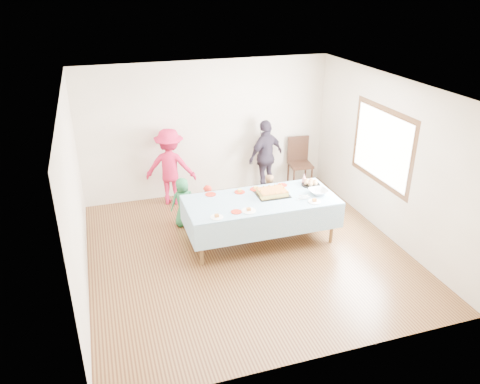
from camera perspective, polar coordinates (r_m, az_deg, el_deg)
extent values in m
plane|color=#432313|center=(7.75, 0.78, -7.25)|extent=(5.00, 5.00, 0.00)
cube|color=#BEB09B|center=(9.39, -4.02, 7.63)|extent=(5.00, 0.04, 2.70)
cube|color=#BEB09B|center=(5.09, 9.84, -8.51)|extent=(5.00, 0.04, 2.70)
cube|color=#BEB09B|center=(6.83, -19.50, -0.59)|extent=(0.04, 5.00, 2.70)
cube|color=#BEB09B|center=(8.21, 17.67, 3.94)|extent=(0.04, 5.00, 2.70)
cube|color=white|center=(6.72, 0.91, 12.66)|extent=(5.00, 5.00, 0.04)
cube|color=#472B16|center=(8.30, 16.87, 5.37)|extent=(0.03, 1.75, 1.35)
cylinder|color=brown|center=(7.26, -4.72, -6.36)|extent=(0.06, 0.06, 0.73)
cylinder|color=brown|center=(7.98, 11.17, -3.74)|extent=(0.06, 0.06, 0.73)
cylinder|color=brown|center=(7.98, -6.11, -3.36)|extent=(0.06, 0.06, 0.73)
cylinder|color=brown|center=(8.63, 8.58, -1.22)|extent=(0.06, 0.06, 0.73)
cube|color=brown|center=(7.71, 2.58, -1.08)|extent=(2.40, 1.00, 0.04)
cube|color=silver|center=(7.70, 2.58, -0.91)|extent=(2.50, 1.10, 0.01)
cube|color=black|center=(7.85, 3.96, -0.31)|extent=(0.53, 0.41, 0.02)
cube|color=#ECCD59|center=(7.84, 3.97, -0.04)|extent=(0.45, 0.34, 0.07)
cube|color=#9E5D24|center=(7.82, 3.97, 0.23)|extent=(0.45, 0.34, 0.01)
cylinder|color=black|center=(8.30, 8.61, 0.89)|extent=(0.33, 0.33, 0.02)
sphere|color=tan|center=(8.31, 9.17, 1.27)|extent=(0.08, 0.08, 0.08)
sphere|color=tan|center=(8.36, 8.68, 1.43)|extent=(0.08, 0.08, 0.08)
sphere|color=tan|center=(8.32, 8.14, 1.36)|extent=(0.08, 0.08, 0.08)
sphere|color=tan|center=(8.24, 8.09, 1.13)|extent=(0.08, 0.08, 0.08)
sphere|color=tan|center=(8.20, 8.58, 0.96)|extent=(0.08, 0.08, 0.08)
sphere|color=tan|center=(8.23, 9.13, 1.04)|extent=(0.08, 0.08, 0.08)
sphere|color=tan|center=(8.28, 8.63, 1.20)|extent=(0.08, 0.08, 0.08)
imported|color=silver|center=(7.97, 9.53, 0.03)|extent=(0.32, 0.32, 0.08)
cone|color=white|center=(8.37, 7.83, 1.72)|extent=(0.10, 0.10, 0.17)
cylinder|color=red|center=(7.86, -3.61, -0.29)|extent=(0.18, 0.18, 0.01)
cylinder|color=red|center=(7.93, -0.05, 0.00)|extent=(0.18, 0.18, 0.01)
cylinder|color=red|center=(8.04, 1.90, 0.34)|extent=(0.19, 0.19, 0.01)
cylinder|color=red|center=(8.23, 5.17, 0.85)|extent=(0.17, 0.17, 0.01)
cylinder|color=red|center=(7.27, -0.45, -2.43)|extent=(0.17, 0.17, 0.01)
cylinder|color=white|center=(7.12, -2.85, -3.08)|extent=(0.20, 0.20, 0.01)
cylinder|color=white|center=(7.30, 1.07, -2.30)|extent=(0.23, 0.23, 0.01)
cylinder|color=white|center=(7.69, 9.06, -1.16)|extent=(0.21, 0.21, 0.01)
cylinder|color=black|center=(9.85, 6.57, 1.44)|extent=(0.04, 0.04, 0.47)
cylinder|color=black|center=(9.97, 8.71, 1.62)|extent=(0.04, 0.04, 0.47)
cylinder|color=black|center=(10.19, 5.89, 2.29)|extent=(0.04, 0.04, 0.47)
cylinder|color=black|center=(10.31, 7.97, 2.46)|extent=(0.04, 0.04, 0.47)
cube|color=black|center=(9.98, 7.37, 3.31)|extent=(0.50, 0.50, 0.05)
cube|color=black|center=(10.06, 7.08, 5.29)|extent=(0.46, 0.09, 0.54)
imported|color=red|center=(8.26, -4.00, -1.82)|extent=(0.33, 0.24, 0.84)
imported|color=#236A3C|center=(8.39, -6.96, -1.24)|extent=(0.48, 0.34, 0.91)
imported|color=tan|center=(8.58, 3.40, -0.60)|extent=(0.45, 0.37, 0.87)
imported|color=#B8173C|center=(9.16, -8.50, 3.05)|extent=(1.11, 0.86, 1.52)
imported|color=#2F2736|center=(9.61, 3.16, 4.37)|extent=(0.97, 0.71, 1.53)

